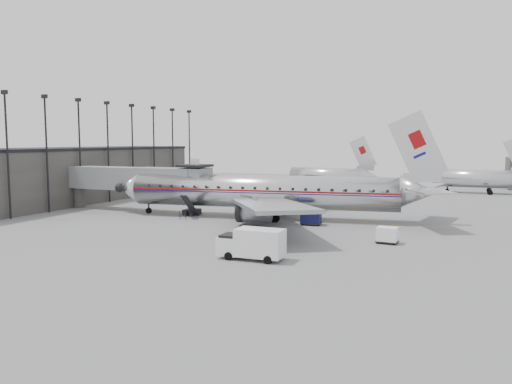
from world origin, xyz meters
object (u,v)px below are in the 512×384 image
Objects in this scene: baggage_cart_navy at (311,217)px; airliner at (269,192)px; service_van at (252,243)px; baggage_cart_white at (387,235)px; ramp_worker at (239,211)px.

airliner is at bearing 151.99° from baggage_cart_navy.
baggage_cart_navy is at bearing 90.35° from service_van.
baggage_cart_white is 1.06× the size of ramp_worker.
baggage_cart_white is at bearing 48.77° from service_van.
airliner reaches higher than ramp_worker.
ramp_worker reaches higher than baggage_cart_navy.
baggage_cart_navy is 1.18× the size of baggage_cart_white.
baggage_cart_navy is 11.62m from baggage_cart_white.
airliner is 18.31m from baggage_cart_white.
airliner is 20.23× the size of baggage_cart_white.
baggage_cart_white is 20.28m from ramp_worker.
service_van reaches higher than ramp_worker.
airliner is 7.61× the size of service_van.
baggage_cart_white is at bearing -41.41° from baggage_cart_navy.
baggage_cart_navy is at bearing -31.98° from airliner.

